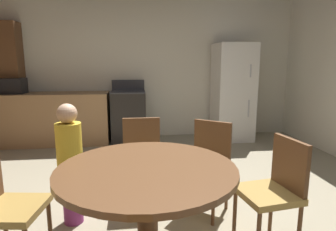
{
  "coord_description": "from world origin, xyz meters",
  "views": [
    {
      "loc": [
        -0.26,
        -2.33,
        1.44
      ],
      "look_at": [
        0.14,
        1.08,
        0.79
      ],
      "focal_mm": 30.54,
      "sensor_mm": 36.0,
      "label": 1
    }
  ],
  "objects_px": {
    "chair_east": "(275,187)",
    "person_child": "(70,161)",
    "refrigerator": "(233,92)",
    "chair_northeast": "(207,161)",
    "chair_north": "(142,156)",
    "dining_table": "(147,190)",
    "oven_range": "(129,116)",
    "chair_west": "(1,202)",
    "microwave": "(11,86)"
  },
  "relations": [
    {
      "from": "chair_north",
      "to": "chair_west",
      "type": "relative_size",
      "value": 1.0
    },
    {
      "from": "oven_range",
      "to": "refrigerator",
      "type": "xyz_separation_m",
      "value": [
        1.91,
        -0.05,
        0.41
      ]
    },
    {
      "from": "microwave",
      "to": "chair_northeast",
      "type": "relative_size",
      "value": 0.51
    },
    {
      "from": "oven_range",
      "to": "chair_north",
      "type": "relative_size",
      "value": 1.26
    },
    {
      "from": "chair_east",
      "to": "chair_northeast",
      "type": "distance_m",
      "value": 0.73
    },
    {
      "from": "refrigerator",
      "to": "person_child",
      "type": "distance_m",
      "value": 3.54
    },
    {
      "from": "oven_range",
      "to": "chair_east",
      "type": "height_order",
      "value": "oven_range"
    },
    {
      "from": "dining_table",
      "to": "person_child",
      "type": "bearing_deg",
      "value": 133.06
    },
    {
      "from": "microwave",
      "to": "chair_north",
      "type": "relative_size",
      "value": 0.51
    },
    {
      "from": "chair_northeast",
      "to": "refrigerator",
      "type": "bearing_deg",
      "value": -165.87
    },
    {
      "from": "chair_north",
      "to": "chair_east",
      "type": "bearing_deg",
      "value": 49.09
    },
    {
      "from": "refrigerator",
      "to": "chair_north",
      "type": "distance_m",
      "value": 2.91
    },
    {
      "from": "dining_table",
      "to": "chair_west",
      "type": "relative_size",
      "value": 1.36
    },
    {
      "from": "refrigerator",
      "to": "microwave",
      "type": "xyz_separation_m",
      "value": [
        -3.87,
        0.05,
        0.15
      ]
    },
    {
      "from": "chair_east",
      "to": "oven_range",
      "type": "bearing_deg",
      "value": -78.6
    },
    {
      "from": "oven_range",
      "to": "chair_west",
      "type": "distance_m",
      "value": 3.31
    },
    {
      "from": "oven_range",
      "to": "chair_north",
      "type": "height_order",
      "value": "oven_range"
    },
    {
      "from": "refrigerator",
      "to": "person_child",
      "type": "bearing_deg",
      "value": -132.32
    },
    {
      "from": "chair_west",
      "to": "person_child",
      "type": "relative_size",
      "value": 0.8
    },
    {
      "from": "refrigerator",
      "to": "chair_northeast",
      "type": "distance_m",
      "value": 2.78
    },
    {
      "from": "oven_range",
      "to": "chair_northeast",
      "type": "relative_size",
      "value": 1.26
    },
    {
      "from": "chair_east",
      "to": "chair_west",
      "type": "bearing_deg",
      "value": -8.18
    },
    {
      "from": "refrigerator",
      "to": "dining_table",
      "type": "distance_m",
      "value": 3.73
    },
    {
      "from": "chair_east",
      "to": "chair_north",
      "type": "bearing_deg",
      "value": -49.09
    },
    {
      "from": "dining_table",
      "to": "chair_east",
      "type": "bearing_deg",
      "value": 8.6
    },
    {
      "from": "refrigerator",
      "to": "chair_west",
      "type": "xyz_separation_m",
      "value": [
        -2.71,
        -3.16,
        -0.38
      ]
    },
    {
      "from": "chair_west",
      "to": "dining_table",
      "type": "bearing_deg",
      "value": 0.0
    },
    {
      "from": "chair_east",
      "to": "chair_northeast",
      "type": "relative_size",
      "value": 1.0
    },
    {
      "from": "chair_north",
      "to": "microwave",
      "type": "bearing_deg",
      "value": -138.15
    },
    {
      "from": "oven_range",
      "to": "chair_north",
      "type": "bearing_deg",
      "value": -85.7
    },
    {
      "from": "chair_east",
      "to": "person_child",
      "type": "distance_m",
      "value": 1.71
    },
    {
      "from": "refrigerator",
      "to": "chair_northeast",
      "type": "relative_size",
      "value": 2.02
    },
    {
      "from": "oven_range",
      "to": "chair_east",
      "type": "distance_m",
      "value": 3.4
    },
    {
      "from": "chair_west",
      "to": "chair_northeast",
      "type": "xyz_separation_m",
      "value": [
        1.59,
        0.65,
        0.0
      ]
    },
    {
      "from": "chair_west",
      "to": "chair_northeast",
      "type": "bearing_deg",
      "value": 29.83
    },
    {
      "from": "microwave",
      "to": "person_child",
      "type": "xyz_separation_m",
      "value": [
        1.5,
        -2.66,
        -0.45
      ]
    },
    {
      "from": "chair_north",
      "to": "oven_range",
      "type": "bearing_deg",
      "value": -176.11
    },
    {
      "from": "chair_northeast",
      "to": "chair_west",
      "type": "bearing_deg",
      "value": -29.83
    },
    {
      "from": "refrigerator",
      "to": "chair_northeast",
      "type": "xyz_separation_m",
      "value": [
        -1.12,
        -2.51,
        -0.38
      ]
    },
    {
      "from": "dining_table",
      "to": "chair_east",
      "type": "xyz_separation_m",
      "value": [
        0.98,
        0.15,
        -0.1
      ]
    },
    {
      "from": "chair_east",
      "to": "microwave",
      "type": "bearing_deg",
      "value": -54.24
    },
    {
      "from": "chair_north",
      "to": "chair_northeast",
      "type": "distance_m",
      "value": 0.65
    },
    {
      "from": "dining_table",
      "to": "chair_north",
      "type": "distance_m",
      "value": 1.0
    },
    {
      "from": "chair_west",
      "to": "chair_east",
      "type": "relative_size",
      "value": 1.0
    },
    {
      "from": "oven_range",
      "to": "chair_west",
      "type": "bearing_deg",
      "value": -103.94
    },
    {
      "from": "chair_north",
      "to": "person_child",
      "type": "relative_size",
      "value": 0.8
    },
    {
      "from": "chair_east",
      "to": "person_child",
      "type": "relative_size",
      "value": 0.8
    },
    {
      "from": "oven_range",
      "to": "chair_northeast",
      "type": "xyz_separation_m",
      "value": [
        0.8,
        -2.57,
        0.03
      ]
    },
    {
      "from": "chair_west",
      "to": "microwave",
      "type": "bearing_deg",
      "value": 117.69
    },
    {
      "from": "chair_northeast",
      "to": "person_child",
      "type": "xyz_separation_m",
      "value": [
        -1.25,
        -0.09,
        0.08
      ]
    }
  ]
}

